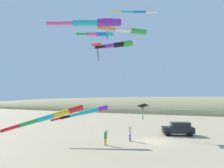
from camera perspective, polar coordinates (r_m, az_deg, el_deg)
ground_plane at (r=26.25m, az=11.43°, el=-15.37°), size 600.00×600.00×0.00m
dune_ridge_grassy at (r=80.41m, az=20.51°, el=-7.41°), size 28.00×240.00×11.55m
parked_car at (r=31.25m, az=17.89°, el=-11.63°), size 3.15×4.67×1.85m
cooler_box at (r=33.68m, az=16.67°, el=-12.35°), size 0.62×0.42×0.42m
person_adult_flyer at (r=25.97m, az=4.98°, el=-13.19°), size 0.69×0.65×1.94m
person_child_green_jacket at (r=23.81m, az=-1.81°, el=-14.45°), size 0.54×0.45×1.64m
kite_windsock_orange_high_right at (r=23.30m, az=-4.39°, el=16.53°), size 7.65×7.21×14.13m
kite_delta_white_trailing at (r=26.78m, az=-1.08°, el=17.02°), size 14.05×5.62×15.13m
kite_delta_red_high_left at (r=32.61m, az=8.54°, el=-6.00°), size 1.69×8.95×4.48m
kite_windsock_rainbow_low_near at (r=27.10m, az=-2.98°, el=13.56°), size 14.82×8.65×14.35m
kite_windsock_striped_overhead at (r=24.88m, az=-6.76°, el=-7.66°), size 13.31×14.76×4.45m
kite_windsock_teal_far_right at (r=20.42m, az=2.01°, el=10.79°), size 16.44×4.78×10.98m
kite_windsock_blue_topmost at (r=23.22m, az=5.01°, el=14.47°), size 12.68×5.75×13.04m
kite_windsock_long_streamer_left at (r=36.00m, az=7.95°, el=19.13°), size 4.58×9.81×19.55m
kite_delta_magenta_far_left at (r=36.67m, az=-4.02°, el=10.59°), size 2.44×11.88×14.84m
kite_windsock_purple_drifting at (r=17.86m, az=-16.60°, el=-8.61°), size 9.67×4.84×4.67m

